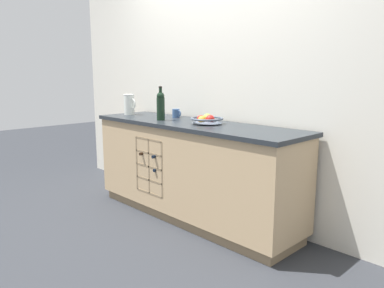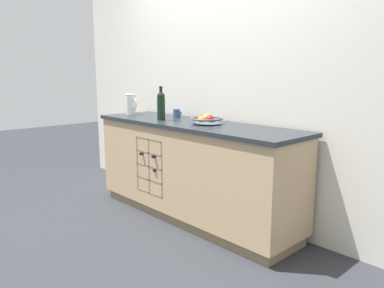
{
  "view_description": "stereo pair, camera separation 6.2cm",
  "coord_description": "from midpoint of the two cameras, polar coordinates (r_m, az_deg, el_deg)",
  "views": [
    {
      "loc": [
        2.38,
        -2.29,
        1.32
      ],
      "look_at": [
        0.0,
        0.0,
        0.69
      ],
      "focal_mm": 35.0,
      "sensor_mm": 36.0,
      "label": 1
    },
    {
      "loc": [
        2.42,
        -2.25,
        1.32
      ],
      "look_at": [
        0.0,
        0.0,
        0.69
      ],
      "focal_mm": 35.0,
      "sensor_mm": 36.0,
      "label": 2
    }
  ],
  "objects": [
    {
      "name": "standing_wine_bottle",
      "position": [
        3.49,
        -4.22,
        5.94
      ],
      "size": [
        0.08,
        0.08,
        0.31
      ],
      "color": "black",
      "rests_on": "kitchen_island"
    },
    {
      "name": "white_pitcher",
      "position": [
        4.02,
        -8.89,
        6.05
      ],
      "size": [
        0.17,
        0.11,
        0.21
      ],
      "color": "silver",
      "rests_on": "kitchen_island"
    },
    {
      "name": "fruit_bowl",
      "position": [
        3.22,
        2.77,
        3.73
      ],
      "size": [
        0.28,
        0.28,
        0.09
      ],
      "color": "#4C5666",
      "rests_on": "kitchen_island"
    },
    {
      "name": "back_wall",
      "position": [
        3.55,
        4.69,
        9.96
      ],
      "size": [
        4.54,
        0.06,
        2.55
      ],
      "primitive_type": "cube",
      "color": "silver",
      "rests_on": "ground_plane"
    },
    {
      "name": "ceramic_mug",
      "position": [
        3.7,
        -1.82,
        4.71
      ],
      "size": [
        0.11,
        0.07,
        0.08
      ],
      "color": "#385684",
      "rests_on": "kitchen_island"
    },
    {
      "name": "kitchen_island",
      "position": [
        3.41,
        0.47,
        -3.99
      ],
      "size": [
        2.18,
        0.61,
        0.89
      ],
      "color": "#8B7354",
      "rests_on": "ground_plane"
    },
    {
      "name": "ground_plane",
      "position": [
        3.55,
        0.51,
        -11.07
      ],
      "size": [
        14.0,
        14.0,
        0.0
      ],
      "primitive_type": "plane",
      "color": "#2D3035"
    }
  ]
}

